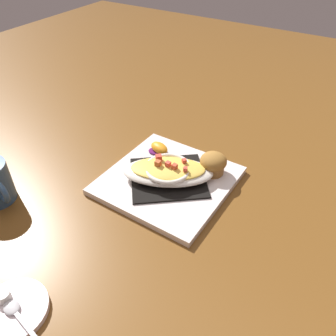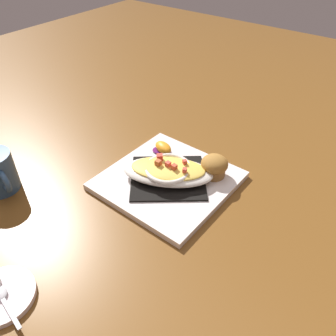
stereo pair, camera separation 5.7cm
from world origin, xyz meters
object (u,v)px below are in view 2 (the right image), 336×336
Objects in this scene: orange_garnish at (163,148)px; muffin at (214,166)px; square_plate at (168,181)px; creamer_saucer at (1,296)px; spoon at (1,296)px; gratin_dish at (168,170)px.

muffin is at bearing 178.75° from orange_garnish.
square_plate is 2.44× the size of creamer_saucer.
spoon reaches higher than creamer_saucer.
square_plate is at bearing -95.37° from spoon.
spoon is at bearing 76.38° from muffin.
muffin reaches higher than square_plate.
orange_garnish is (0.07, -0.08, 0.02)m from square_plate.
muffin is (-0.08, -0.07, 0.03)m from square_plate.
square_plate reaches higher than creamer_saucer.
square_plate is at bearing -96.42° from creamer_saucer.
muffin is 0.15m from orange_garnish.
spoon is (0.04, 0.40, -0.02)m from gratin_dish.
orange_garnish is 0.48m from creamer_saucer.
spoon is (-0.04, 0.48, -0.01)m from orange_garnish.
creamer_saucer is at bearing 75.51° from muffin.
creamer_saucer is (0.12, 0.48, -0.04)m from muffin.
gratin_dish is at bearing -35.21° from square_plate.
gratin_dish reaches higher than creamer_saucer.
spoon reaches higher than square_plate.
creamer_saucer is (0.05, 0.40, -0.03)m from gratin_dish.
muffin is at bearing -104.49° from creamer_saucer.
creamer_saucer is (0.05, 0.40, -0.00)m from square_plate.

